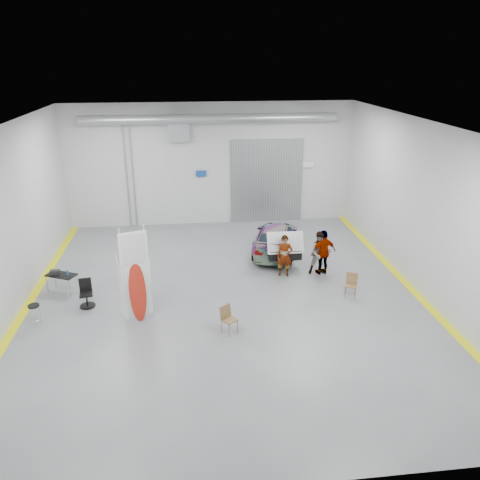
{
  "coord_description": "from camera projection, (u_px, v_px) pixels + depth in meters",
  "views": [
    {
      "loc": [
        -1.21,
        -14.72,
        8.05
      ],
      "look_at": [
        0.7,
        1.65,
        1.5
      ],
      "focal_mm": 35.0,
      "sensor_mm": 36.0,
      "label": 1
    }
  ],
  "objects": [
    {
      "name": "person_c",
      "position": [
        323.0,
        252.0,
        18.16
      ],
      "size": [
        1.12,
        0.68,
        1.81
      ],
      "primitive_type": "imported",
      "rotation": [
        0.0,
        0.0,
        3.4
      ],
      "color": "olive",
      "rests_on": "ground"
    },
    {
      "name": "surfboard_display",
      "position": [
        134.0,
        284.0,
        14.76
      ],
      "size": [
        0.88,
        0.45,
        3.24
      ],
      "rotation": [
        0.0,
        0.0,
        0.32
      ],
      "color": "white",
      "rests_on": "ground"
    },
    {
      "name": "person_b",
      "position": [
        320.0,
        253.0,
        18.15
      ],
      "size": [
        0.88,
        0.69,
        1.75
      ],
      "primitive_type": "imported",
      "rotation": [
        0.0,
        0.0,
        -0.03
      ],
      "color": "teal",
      "rests_on": "ground"
    },
    {
      "name": "sedan_car",
      "position": [
        276.0,
        238.0,
        20.36
      ],
      "size": [
        2.85,
        4.6,
        1.24
      ],
      "primitive_type": "imported",
      "rotation": [
        0.0,
        0.0,
        2.87
      ],
      "color": "white",
      "rests_on": "ground"
    },
    {
      "name": "ground",
      "position": [
        226.0,
        297.0,
        16.69
      ],
      "size": [
        16.0,
        16.0,
        0.0
      ],
      "primitive_type": "plane",
      "color": "slate",
      "rests_on": "ground"
    },
    {
      "name": "folding_chair_near",
      "position": [
        229.0,
        325.0,
        14.47
      ],
      "size": [
        0.57,
        0.63,
        0.87
      ],
      "rotation": [
        0.0,
        0.0,
        0.63
      ],
      "color": "brown",
      "rests_on": "ground"
    },
    {
      "name": "folding_chair_far",
      "position": [
        350.0,
        290.0,
        16.64
      ],
      "size": [
        0.53,
        0.57,
        0.85
      ],
      "rotation": [
        0.0,
        0.0,
        -0.44
      ],
      "color": "brown",
      "rests_on": "ground"
    },
    {
      "name": "person_a",
      "position": [
        285.0,
        256.0,
        18.02
      ],
      "size": [
        0.67,
        0.51,
        1.66
      ],
      "primitive_type": "imported",
      "rotation": [
        0.0,
        0.0,
        -0.21
      ],
      "color": "#876249",
      "rests_on": "ground"
    },
    {
      "name": "work_table",
      "position": [
        59.0,
        275.0,
        16.84
      ],
      "size": [
        1.19,
        0.93,
        0.87
      ],
      "rotation": [
        0.0,
        0.0,
        -0.44
      ],
      "color": "#92959A",
      "rests_on": "ground"
    },
    {
      "name": "room_shell",
      "position": [
        226.0,
        170.0,
        17.26
      ],
      "size": [
        14.02,
        16.18,
        6.01
      ],
      "color": "#B3B5B7",
      "rests_on": "ground"
    },
    {
      "name": "office_chair",
      "position": [
        87.0,
        295.0,
        15.94
      ],
      "size": [
        0.52,
        0.52,
        0.97
      ],
      "rotation": [
        0.0,
        0.0,
        0.16
      ],
      "color": "black",
      "rests_on": "ground"
    },
    {
      "name": "shop_stool",
      "position": [
        35.0,
        315.0,
        14.82
      ],
      "size": [
        0.37,
        0.37,
        0.73
      ],
      "rotation": [
        0.0,
        0.0,
        0.4
      ],
      "color": "black",
      "rests_on": "ground"
    },
    {
      "name": "trunk_lid",
      "position": [
        285.0,
        240.0,
        18.38
      ],
      "size": [
        1.45,
        0.88,
        0.04
      ],
      "primitive_type": "cube",
      "color": "silver",
      "rests_on": "sedan_car"
    }
  ]
}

